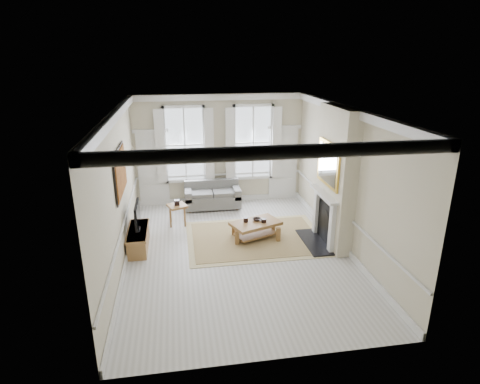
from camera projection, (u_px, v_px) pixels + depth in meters
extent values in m
plane|color=#B7B5AD|center=(237.00, 253.00, 9.61)|extent=(7.20, 7.20, 0.00)
plane|color=white|center=(237.00, 109.00, 8.50)|extent=(7.20, 7.20, 0.00)
plane|color=beige|center=(219.00, 150.00, 12.41)|extent=(5.20, 0.00, 5.20)
plane|color=beige|center=(118.00, 191.00, 8.66)|extent=(0.00, 7.20, 7.20)
plane|color=beige|center=(346.00, 180.00, 9.45)|extent=(0.00, 7.20, 7.20)
cube|color=silver|center=(153.00, 170.00, 12.24)|extent=(0.90, 0.08, 2.30)
cube|color=silver|center=(283.00, 164.00, 12.86)|extent=(0.90, 0.08, 2.30)
cube|color=#A1611B|center=(120.00, 172.00, 8.83)|extent=(0.05, 1.66, 1.06)
cube|color=beige|center=(336.00, 178.00, 9.61)|extent=(0.35, 1.70, 3.38)
cube|color=black|center=(314.00, 242.00, 10.09)|extent=(0.55, 1.50, 0.05)
cube|color=silver|center=(332.00, 231.00, 9.43)|extent=(0.10, 0.18, 1.15)
cube|color=silver|center=(316.00, 213.00, 10.46)|extent=(0.10, 0.18, 1.15)
cube|color=silver|center=(323.00, 194.00, 9.70)|extent=(0.20, 1.45, 0.06)
cube|color=black|center=(325.00, 222.00, 9.96)|extent=(0.02, 0.92, 1.00)
cube|color=gold|center=(328.00, 164.00, 9.46)|extent=(0.06, 1.26, 1.06)
cube|color=slate|center=(213.00, 200.00, 12.33)|extent=(1.68, 0.82, 0.38)
cube|color=slate|center=(211.00, 186.00, 12.50)|extent=(1.68, 0.20, 0.44)
cube|color=slate|center=(188.00, 194.00, 12.14)|extent=(0.20, 0.82, 0.30)
cube|color=slate|center=(236.00, 192.00, 12.37)|extent=(0.20, 0.82, 0.30)
cylinder|color=olive|center=(190.00, 211.00, 12.02)|extent=(0.06, 0.06, 0.08)
cylinder|color=olive|center=(234.00, 202.00, 12.78)|extent=(0.06, 0.06, 0.08)
cube|color=olive|center=(177.00, 206.00, 11.04)|extent=(0.60, 0.60, 0.06)
cube|color=olive|center=(171.00, 219.00, 10.93)|extent=(0.05, 0.05, 0.51)
cube|color=olive|center=(185.00, 218.00, 10.99)|extent=(0.05, 0.05, 0.51)
cube|color=olive|center=(171.00, 213.00, 11.28)|extent=(0.05, 0.05, 0.51)
cube|color=olive|center=(184.00, 213.00, 11.33)|extent=(0.05, 0.05, 0.51)
cube|color=#A38A54|center=(255.00, 238.00, 10.35)|extent=(3.50, 2.60, 0.02)
cube|color=olive|center=(256.00, 223.00, 10.22)|extent=(1.39, 1.10, 0.08)
cube|color=olive|center=(238.00, 237.00, 9.98)|extent=(0.10, 0.10, 0.38)
cube|color=olive|center=(277.00, 234.00, 10.13)|extent=(0.10, 0.10, 0.38)
cube|color=olive|center=(235.00, 229.00, 10.46)|extent=(0.10, 0.10, 0.38)
cube|color=olive|center=(273.00, 226.00, 10.61)|extent=(0.10, 0.10, 0.38)
cylinder|color=black|center=(246.00, 220.00, 10.20)|extent=(0.12, 0.12, 0.12)
cylinder|color=black|center=(264.00, 221.00, 10.17)|extent=(0.13, 0.13, 0.10)
imported|color=black|center=(257.00, 219.00, 10.30)|extent=(0.27, 0.27, 0.05)
cube|color=olive|center=(139.00, 239.00, 9.77)|extent=(0.44, 1.35, 0.48)
cube|color=black|center=(139.00, 229.00, 9.69)|extent=(0.08, 0.30, 0.03)
cube|color=black|center=(137.00, 214.00, 9.56)|extent=(0.05, 0.90, 0.55)
cube|color=black|center=(138.00, 214.00, 9.57)|extent=(0.01, 0.83, 0.50)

